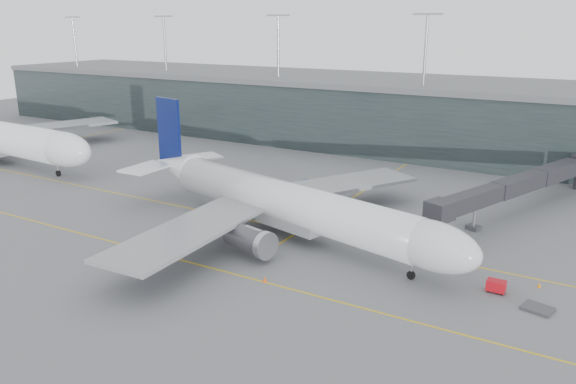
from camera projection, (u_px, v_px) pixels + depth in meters
The scene contains 17 objects.
ground at pixel (284, 216), 82.93m from camera, with size 320.00×320.00×0.00m, color slate.
taxiline_a at pixel (269, 224), 79.62m from camera, with size 160.00×0.25×0.02m, color gold.
taxiline_b at pixel (197, 264), 66.40m from camera, with size 160.00×0.25×0.02m, color gold.
taxiline_lead_main at pixel (368, 188), 97.04m from camera, with size 0.25×60.00×0.02m, color gold.
taxiline_lead_adj at pixel (60, 141), 135.75m from camera, with size 0.25×60.00×0.02m, color gold.
terminal at pixel (413, 113), 128.68m from camera, with size 240.00×36.00×29.00m.
main_aircraft at pixel (284, 203), 74.46m from camera, with size 56.79×52.40×16.09m.
jet_bridge at pixel (512, 180), 85.84m from camera, with size 16.06×43.51×5.88m.
gse_cart at pixel (496, 286), 59.37m from camera, with size 1.94×1.25×1.31m.
baggage_dolly at pixel (538, 308), 55.80m from camera, with size 2.80×2.24×0.28m, color #36373B.
uld_a at pixel (282, 190), 93.09m from camera, with size 2.07×1.82×1.61m.
uld_b at pixel (307, 187), 94.24m from camera, with size 2.55×2.18×2.05m.
uld_c at pixel (310, 191), 92.36m from camera, with size 1.96×1.58×1.76m.
cone_nose at pixel (539, 285), 60.54m from camera, with size 0.40×0.40×0.64m, color orange.
cone_wing_stbd at pixel (265, 279), 61.77m from camera, with size 0.44×0.44×0.70m, color #FA500D.
cone_wing_port at pixel (368, 206), 86.77m from camera, with size 0.39×0.39×0.62m, color #DA600C.
cone_tail at pixel (189, 232), 75.92m from camera, with size 0.42×0.42×0.67m, color #F8600D.
Camera 1 is at (40.14, -67.33, 27.32)m, focal length 35.00 mm.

